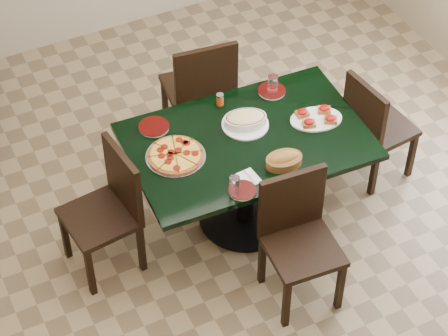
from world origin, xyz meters
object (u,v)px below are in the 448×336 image
pepperoni_pizza (176,155)px  bruschetta_platter (316,117)px  chair_right (373,124)px  chair_near (298,232)px  chair_left (110,205)px  main_table (247,159)px  lasagna_casserole (245,120)px  chair_far (201,87)px  bread_basket (284,160)px

pepperoni_pizza → bruschetta_platter: 0.97m
chair_right → chair_near: bearing=117.2°
chair_near → chair_left: 1.19m
chair_near → chair_left: size_ratio=1.00×
main_table → chair_right: (0.99, -0.01, -0.08)m
main_table → lasagna_casserole: lasagna_casserole is taller
chair_far → bread_basket: chair_far is taller
chair_far → chair_right: 1.25m
pepperoni_pizza → bread_basket: bread_basket is taller
main_table → chair_left: size_ratio=1.72×
bread_basket → chair_right: bearing=23.8°
bread_basket → pepperoni_pizza: bearing=153.9°
pepperoni_pizza → chair_right: bearing=-2.5°
bread_basket → bruschetta_platter: (0.39, 0.27, -0.02)m
chair_near → pepperoni_pizza: chair_near is taller
main_table → chair_near: size_ratio=1.71×
lasagna_casserole → bread_basket: size_ratio=1.27×
main_table → chair_right: size_ratio=1.79×
bruschetta_platter → chair_near: bearing=-113.3°
main_table → chair_far: 0.81m
chair_right → main_table: bearing=83.1°
bruschetta_platter → chair_left: bearing=-170.0°
chair_left → lasagna_casserole: size_ratio=2.89×
chair_left → bruschetta_platter: chair_left is taller
chair_far → chair_right: chair_far is taller
chair_left → lasagna_casserole: 1.03m
pepperoni_pizza → bruschetta_platter: bearing=-5.3°
chair_left → pepperoni_pizza: bearing=81.3°
chair_far → chair_right: (0.94, -0.82, -0.07)m
main_table → lasagna_casserole: (0.05, 0.12, 0.23)m
chair_near → lasagna_casserole: bearing=91.6°
chair_far → pepperoni_pizza: (-0.53, -0.76, 0.21)m
chair_left → pepperoni_pizza: (0.46, -0.02, 0.25)m
chair_right → chair_far: bearing=42.5°
pepperoni_pizza → bread_basket: bearing=-31.8°
main_table → chair_far: size_ratio=1.60×
lasagna_casserole → chair_right: bearing=7.5°
bruschetta_platter → lasagna_casserole: bearing=174.0°
chair_right → pepperoni_pizza: chair_right is taller
chair_near → bread_basket: 0.45m
chair_near → chair_right: size_ratio=1.05×
main_table → bruschetta_platter: 0.53m
chair_far → lasagna_casserole: bearing=96.3°
chair_right → bread_basket: (-0.89, -0.29, 0.30)m
lasagna_casserole → bread_basket: bearing=-68.0°
main_table → bruschetta_platter: bearing=-1.6°
chair_near → lasagna_casserole: size_ratio=2.90×
chair_far → chair_near: (-0.04, -1.47, -0.04)m
lasagna_casserole → bruschetta_platter: bearing=-4.6°
chair_far → lasagna_casserole: chair_far is taller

